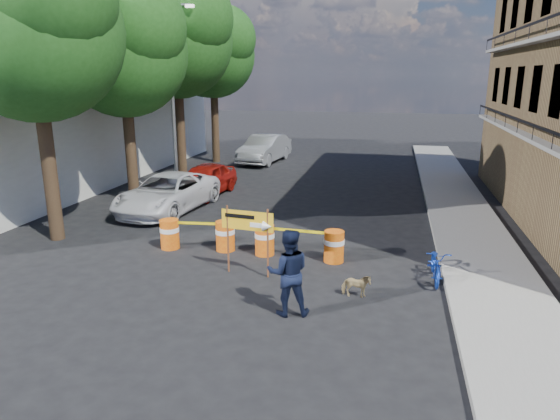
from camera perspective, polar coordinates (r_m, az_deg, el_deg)
The scene contains 19 objects.
ground at distance 12.89m, azimuth -4.34°, elevation -8.18°, with size 120.00×120.00×0.00m, color black.
sidewalk_east at distance 18.20m, azimuth 20.62°, elevation -1.83°, with size 2.40×40.00×0.15m, color gray.
white_building at distance 27.04m, azimuth -25.39°, elevation 9.32°, with size 8.00×22.00×6.00m, color silver.
tree_near at distance 16.84m, azimuth -26.28°, elevation 18.01°, with size 5.46×5.20×9.15m.
tree_mid_a at distance 21.00m, azimuth -17.37°, elevation 17.02°, with size 5.25×5.00×8.68m.
tree_mid_b at distance 25.50m, azimuth -11.66°, elevation 18.55°, with size 5.67×5.40×9.62m.
tree_far at distance 30.12m, azimuth -7.57°, elevation 17.21°, with size 5.04×4.80×8.84m.
streetlamp at distance 22.86m, azimuth -12.08°, elevation 13.07°, with size 1.25×0.18×8.00m.
barrel_far_left at distance 15.44m, azimuth -12.50°, elevation -2.63°, with size 0.58×0.58×0.90m.
barrel_mid_left at distance 14.99m, azimuth -6.28°, elevation -2.89°, with size 0.58×0.58×0.90m.
barrel_mid_right at distance 14.55m, azimuth -1.77°, elevation -3.36°, with size 0.58×0.58×0.90m.
barrel_far_right at distance 14.09m, azimuth 6.19°, elevation -4.08°, with size 0.58×0.58×0.90m.
detour_sign at distance 12.80m, azimuth -3.01°, elevation -1.89°, with size 1.42×0.33×1.84m.
pedestrian at distance 10.87m, azimuth 0.96°, elevation -7.14°, with size 0.95×0.74×1.95m, color black.
bicycle at distance 13.26m, azimuth 17.53°, elevation -4.28°, with size 0.59×0.89×1.69m, color #1435A6.
dog at distance 12.04m, azimuth 8.70°, elevation -8.57°, with size 0.31×0.68×0.58m, color tan.
suv_white at distance 19.66m, azimuth -12.74°, elevation 1.91°, with size 2.35×5.09×1.42m, color white.
sedan_red at distance 21.94m, azimuth -8.62°, elevation 3.44°, with size 1.63×4.05×1.38m, color #9F150D.
sedan_silver at distance 30.06m, azimuth -1.76°, elevation 7.03°, with size 1.74×4.99×1.64m, color #A2A4A9.
Camera 1 is at (3.54, -11.29, 5.11)m, focal length 32.00 mm.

